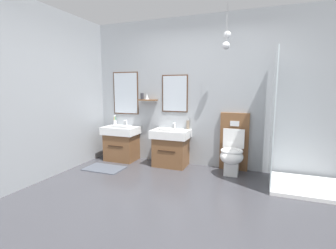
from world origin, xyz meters
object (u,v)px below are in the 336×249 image
toilet (233,151)px  toothbrush_cup (115,122)px  folded_hand_towel (166,130)px  vanity_sink_right (171,147)px  soap_dispenser (188,125)px  vanity_sink_left (122,142)px  shower_tray (293,160)px

toilet → toothbrush_cup: bearing=176.2°
folded_hand_towel → toothbrush_cup: bearing=165.8°
vanity_sink_right → folded_hand_towel: 0.37m
toothbrush_cup → soap_dispenser: (1.56, 0.01, 0.03)m
vanity_sink_left → soap_dispenser: bearing=7.8°
soap_dispenser → folded_hand_towel: 0.45m
toilet → shower_tray: 0.93m
soap_dispenser → shower_tray: shower_tray is taller
vanity_sink_left → folded_hand_towel: bearing=-8.4°
toilet → vanity_sink_left: bearing=-179.8°
folded_hand_towel → shower_tray: shower_tray is taller
soap_dispenser → shower_tray: 1.81m
vanity_sink_left → shower_tray: size_ratio=0.34×
vanity_sink_right → toothbrush_cup: 1.36m
vanity_sink_right → shower_tray: size_ratio=0.34×
toothbrush_cup → toilet: bearing=-3.8°
vanity_sink_right → folded_hand_towel: size_ratio=3.05×
soap_dispenser → toothbrush_cup: bearing=-179.6°
vanity_sink_left → shower_tray: (3.02, -0.29, 0.04)m
vanity_sink_left → toilet: (2.14, 0.01, 0.02)m
toilet → soap_dispenser: bearing=168.4°
toilet → folded_hand_towel: size_ratio=4.55×
shower_tray → toilet: bearing=161.0°
vanity_sink_left → toilet: size_ratio=0.67×
vanity_sink_right → soap_dispenser: (0.26, 0.18, 0.40)m
toothbrush_cup → folded_hand_towel: (1.26, -0.32, -0.03)m
vanity_sink_right → shower_tray: (1.98, -0.29, 0.04)m
toilet → folded_hand_towel: bearing=-172.2°
vanity_sink_right → shower_tray: 2.00m
vanity_sink_left → toilet: bearing=0.2°
shower_tray → vanity_sink_right: bearing=171.6°
toilet → soap_dispenser: toilet is taller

